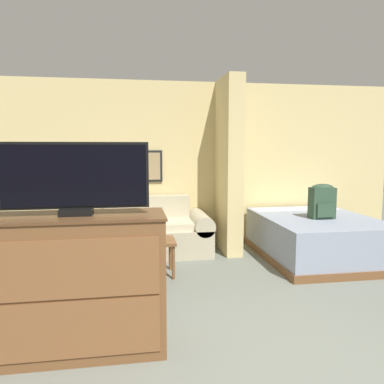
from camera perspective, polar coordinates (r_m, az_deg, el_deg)
wall_back at (r=6.05m, az=0.33°, el=4.13°), size 6.71×0.16×2.60m
wall_partition_pillar at (r=5.67m, az=5.61°, el=3.98°), size 0.24×0.84×2.60m
couch at (r=5.62m, az=-6.68°, el=-6.26°), size 1.86×0.84×0.84m
coffee_table at (r=4.66m, az=-6.80°, el=-8.04°), size 0.68×0.45×0.45m
side_table at (r=5.62m, az=-17.71°, el=-4.80°), size 0.47×0.47×0.57m
table_lamp at (r=5.55m, az=-17.85°, el=-0.93°), size 0.32×0.32×0.43m
tv_dresser at (r=3.07m, az=-16.83°, el=-13.28°), size 1.32×0.53×1.07m
tv at (r=2.90m, az=-17.38°, el=2.03°), size 1.08×0.16×0.54m
bed at (r=5.68m, az=18.32°, el=-6.48°), size 1.53×1.93×0.60m
backpack at (r=5.47m, az=19.23°, el=-1.25°), size 0.33×0.22×0.48m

